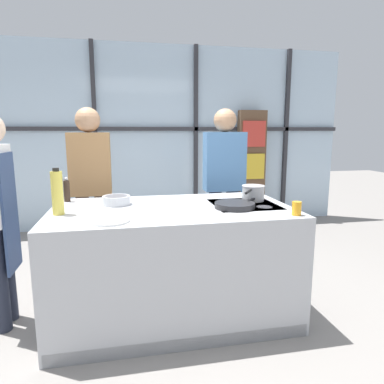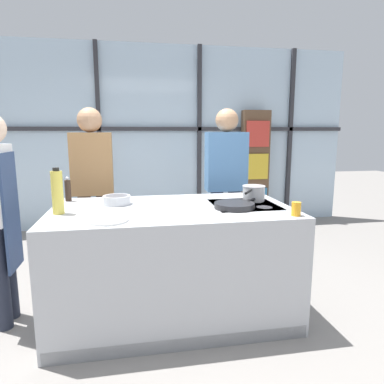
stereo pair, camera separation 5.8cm
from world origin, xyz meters
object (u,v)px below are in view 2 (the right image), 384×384
object	(u,v)px
spectator_center_left	(226,179)
saucepan	(254,193)
juice_glass_near	(296,209)
frying_pan	(235,205)
spectator_far_left	(93,181)
white_plate	(108,220)
mixing_bowl	(117,200)
pepper_grinder	(68,190)
oil_bottle	(57,192)

from	to	relation	value
spectator_center_left	saucepan	bearing A→B (deg)	92.03
juice_glass_near	frying_pan	bearing A→B (deg)	139.07
spectator_far_left	frying_pan	xyz separation A→B (m)	(1.19, -1.03, -0.07)
frying_pan	white_plate	xyz separation A→B (m)	(-0.96, -0.23, -0.02)
frying_pan	mixing_bowl	bearing A→B (deg)	161.43
white_plate	pepper_grinder	xyz separation A→B (m)	(-0.38, 0.76, 0.09)
spectator_far_left	juice_glass_near	xyz separation A→B (m)	(1.54, -1.34, -0.05)
frying_pan	saucepan	distance (m)	0.35
saucepan	mixing_bowl	xyz separation A→B (m)	(-1.16, 0.07, -0.03)
saucepan	mixing_bowl	size ratio (longest dim) A/B	1.43
saucepan	juice_glass_near	bearing A→B (deg)	-78.15
spectator_center_left	juice_glass_near	world-z (taller)	spectator_center_left
pepper_grinder	juice_glass_near	xyz separation A→B (m)	(1.70, -0.83, -0.05)
spectator_center_left	oil_bottle	bearing A→B (deg)	32.35
spectator_center_left	juice_glass_near	distance (m)	1.35
white_plate	oil_bottle	size ratio (longest dim) A/B	0.78
white_plate	juice_glass_near	xyz separation A→B (m)	(1.32, -0.08, 0.04)
mixing_bowl	pepper_grinder	xyz separation A→B (m)	(-0.42, 0.21, 0.06)
frying_pan	mixing_bowl	distance (m)	0.97
mixing_bowl	juice_glass_near	bearing A→B (deg)	-25.87
spectator_far_left	oil_bottle	bearing A→B (deg)	81.60
white_plate	mixing_bowl	xyz separation A→B (m)	(0.04, 0.54, 0.03)
spectator_far_left	oil_bottle	xyz separation A→B (m)	(-0.14, -0.98, 0.06)
spectator_center_left	white_plate	world-z (taller)	spectator_center_left
mixing_bowl	oil_bottle	size ratio (longest dim) A/B	0.66
spectator_center_left	spectator_far_left	bearing A→B (deg)	0.00
saucepan	mixing_bowl	bearing A→B (deg)	176.75
spectator_far_left	mixing_bowl	distance (m)	0.77
spectator_far_left	spectator_center_left	world-z (taller)	spectator_center_left
frying_pan	pepper_grinder	size ratio (longest dim) A/B	2.33
spectator_center_left	frying_pan	world-z (taller)	spectator_center_left
mixing_bowl	juice_glass_near	world-z (taller)	juice_glass_near
white_plate	mixing_bowl	bearing A→B (deg)	86.11
spectator_center_left	frying_pan	distance (m)	1.05
frying_pan	oil_bottle	xyz separation A→B (m)	(-1.33, 0.05, 0.14)
white_plate	pepper_grinder	world-z (taller)	pepper_grinder
spectator_center_left	saucepan	size ratio (longest dim) A/B	5.39
spectator_far_left	pepper_grinder	bearing A→B (deg)	73.03
oil_bottle	pepper_grinder	distance (m)	0.48
mixing_bowl	spectator_center_left	bearing A→B (deg)	32.30
spectator_center_left	mixing_bowl	distance (m)	1.35
frying_pan	mixing_bowl	size ratio (longest dim) A/B	2.20
spectator_far_left	frying_pan	bearing A→B (deg)	139.05
frying_pan	spectator_center_left	bearing A→B (deg)	78.20
juice_glass_near	spectator_far_left	bearing A→B (deg)	139.06
spectator_center_left	pepper_grinder	world-z (taller)	spectator_center_left
pepper_grinder	frying_pan	bearing A→B (deg)	-21.30
pepper_grinder	juice_glass_near	size ratio (longest dim) A/B	2.13
oil_bottle	pepper_grinder	bearing A→B (deg)	91.21
saucepan	oil_bottle	distance (m)	1.59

